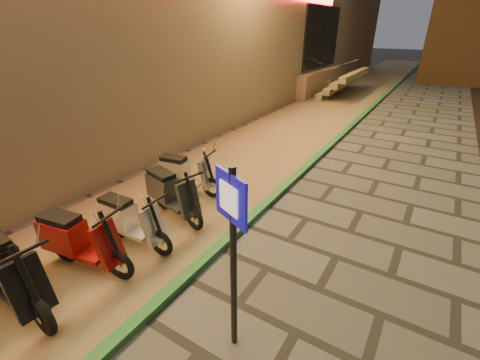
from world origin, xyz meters
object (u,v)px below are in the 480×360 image
Objects in this scene: scooter_8 at (128,220)px; scooter_9 at (170,192)px; pedestrian_sign at (232,241)px; scooter_6 at (5,271)px; scooter_10 at (183,173)px; scooter_7 at (76,240)px.

scooter_8 is 1.06m from scooter_9.
pedestrian_sign is at bearing -17.84° from scooter_8.
scooter_6 is 3.68m from scooter_10.
scooter_9 is at bearing -73.74° from scooter_10.
pedestrian_sign is 1.29× the size of scooter_6.
scooter_7 is at bearing -104.19° from scooter_8.
scooter_7 is 1.88m from scooter_9.
pedestrian_sign is 2.84m from scooter_8.
scooter_7 is (0.11, 0.92, -0.05)m from scooter_6.
scooter_9 is (0.12, 1.88, -0.01)m from scooter_7.
pedestrian_sign is 2.90m from scooter_7.
scooter_6 is at bearing -106.83° from scooter_7.
scooter_8 is at bearing -74.47° from scooter_9.
scooter_6 is 1.09× the size of scooter_7.
scooter_9 is 0.98m from scooter_10.
pedestrian_sign reaches higher than scooter_8.
scooter_7 is at bearing 86.77° from scooter_6.
scooter_6 is at bearing -136.01° from pedestrian_sign.
scooter_8 is (-2.56, 0.69, -1.02)m from pedestrian_sign.
scooter_6 is (-2.83, -1.04, -0.93)m from pedestrian_sign.
pedestrian_sign reaches higher than scooter_7.
scooter_8 is at bearing -85.83° from scooter_10.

